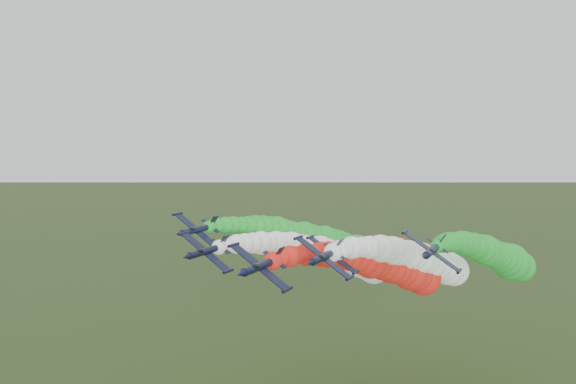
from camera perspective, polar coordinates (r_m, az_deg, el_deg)
name	(u,v)px	position (r m, az deg, el deg)	size (l,w,h in m)	color
jet_lead	(388,267)	(125.36, 10.12, -7.52)	(19.17, 75.07, 21.69)	black
jet_inner_left	(338,257)	(136.83, 5.07, -6.57)	(19.33, 75.22, 21.85)	black
jet_inner_right	(423,260)	(134.42, 13.53, -6.77)	(18.70, 74.59, 21.22)	black
jet_outer_left	(323,241)	(147.66, 3.56, -5.01)	(19.50, 75.39, 22.02)	black
jet_outer_right	(497,256)	(142.28, 20.46, -6.15)	(18.80, 74.70, 21.32)	black
jet_trail	(423,259)	(148.79, 13.54, -6.60)	(19.09, 74.99, 21.62)	black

